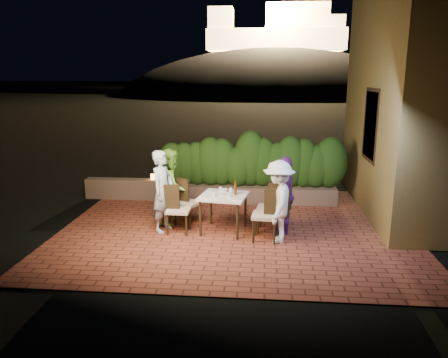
# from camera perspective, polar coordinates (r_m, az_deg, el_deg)

# --- Properties ---
(ground) EXTENTS (400.00, 400.00, 0.00)m
(ground) POSITION_cam_1_polar(r_m,az_deg,el_deg) (8.62, 1.40, -7.34)
(ground) COLOR black
(ground) RESTS_ON ground
(terrace_floor) EXTENTS (7.00, 6.00, 0.15)m
(terrace_floor) POSITION_cam_1_polar(r_m,az_deg,el_deg) (9.11, 1.61, -6.55)
(terrace_floor) COLOR brown
(terrace_floor) RESTS_ON ground
(building_wall) EXTENTS (1.60, 5.00, 5.00)m
(building_wall) POSITION_cam_1_polar(r_m,az_deg,el_deg) (10.52, 22.52, 9.50)
(building_wall) COLOR olive
(building_wall) RESTS_ON ground
(window_pane) EXTENTS (0.08, 1.00, 1.40)m
(window_pane) POSITION_cam_1_polar(r_m,az_deg,el_deg) (9.87, 18.76, 6.69)
(window_pane) COLOR black
(window_pane) RESTS_ON building_wall
(window_frame) EXTENTS (0.06, 1.15, 1.55)m
(window_frame) POSITION_cam_1_polar(r_m,az_deg,el_deg) (9.87, 18.70, 6.70)
(window_frame) COLOR black
(window_frame) RESTS_ON building_wall
(planter) EXTENTS (4.20, 0.55, 0.40)m
(planter) POSITION_cam_1_polar(r_m,az_deg,el_deg) (10.73, 3.29, -1.92)
(planter) COLOR brown
(planter) RESTS_ON ground
(hedge) EXTENTS (4.00, 0.70, 1.10)m
(hedge) POSITION_cam_1_polar(r_m,az_deg,el_deg) (10.56, 3.35, 2.01)
(hedge) COLOR #1E4011
(hedge) RESTS_ON planter
(parapet) EXTENTS (2.20, 0.30, 0.50)m
(parapet) POSITION_cam_1_polar(r_m,az_deg,el_deg) (11.22, -12.21, -1.26)
(parapet) COLOR brown
(parapet) RESTS_ON ground
(hill) EXTENTS (52.00, 40.00, 22.00)m
(hill) POSITION_cam_1_polar(r_m,az_deg,el_deg) (68.42, 6.45, 7.47)
(hill) COLOR black
(hill) RESTS_ON ground
(fortress) EXTENTS (26.00, 8.00, 8.00)m
(fortress) POSITION_cam_1_polar(r_m,az_deg,el_deg) (68.47, 6.79, 19.63)
(fortress) COLOR #FFCC7A
(fortress) RESTS_ON hill
(dining_table) EXTENTS (1.02, 1.02, 0.75)m
(dining_table) POSITION_cam_1_polar(r_m,az_deg,el_deg) (8.65, -0.06, -4.51)
(dining_table) COLOR white
(dining_table) RESTS_ON ground
(plate_nw) EXTENTS (0.21, 0.21, 0.01)m
(plate_nw) POSITION_cam_1_polar(r_m,az_deg,el_deg) (8.39, -2.44, -2.36)
(plate_nw) COLOR white
(plate_nw) RESTS_ON dining_table
(plate_sw) EXTENTS (0.21, 0.21, 0.01)m
(plate_sw) POSITION_cam_1_polar(r_m,az_deg,el_deg) (8.82, -1.47, -1.56)
(plate_sw) COLOR white
(plate_sw) RESTS_ON dining_table
(plate_ne) EXTENTS (0.21, 0.21, 0.01)m
(plate_ne) POSITION_cam_1_polar(r_m,az_deg,el_deg) (8.24, 1.59, -2.65)
(plate_ne) COLOR white
(plate_ne) RESTS_ON dining_table
(plate_se) EXTENTS (0.21, 0.21, 0.01)m
(plate_se) POSITION_cam_1_polar(r_m,az_deg,el_deg) (8.69, 1.96, -1.81)
(plate_se) COLOR white
(plate_se) RESTS_ON dining_table
(plate_centre) EXTENTS (0.21, 0.21, 0.01)m
(plate_centre) POSITION_cam_1_polar(r_m,az_deg,el_deg) (8.54, -0.06, -2.07)
(plate_centre) COLOR white
(plate_centre) RESTS_ON dining_table
(plate_front) EXTENTS (0.23, 0.23, 0.01)m
(plate_front) POSITION_cam_1_polar(r_m,az_deg,el_deg) (8.21, -0.05, -2.70)
(plate_front) COLOR white
(plate_front) RESTS_ON dining_table
(glass_nw) EXTENTS (0.06, 0.06, 0.11)m
(glass_nw) POSITION_cam_1_polar(r_m,az_deg,el_deg) (8.41, -1.35, -1.99)
(glass_nw) COLOR silver
(glass_nw) RESTS_ON dining_table
(glass_sw) EXTENTS (0.06, 0.06, 0.10)m
(glass_sw) POSITION_cam_1_polar(r_m,az_deg,el_deg) (8.74, -0.46, -1.38)
(glass_sw) COLOR silver
(glass_sw) RESTS_ON dining_table
(glass_ne) EXTENTS (0.06, 0.06, 0.10)m
(glass_ne) POSITION_cam_1_polar(r_m,az_deg,el_deg) (8.37, 0.69, -2.08)
(glass_ne) COLOR silver
(glass_ne) RESTS_ON dining_table
(glass_se) EXTENTS (0.06, 0.06, 0.11)m
(glass_se) POSITION_cam_1_polar(r_m,az_deg,el_deg) (8.66, 0.91, -1.51)
(glass_se) COLOR silver
(glass_se) RESTS_ON dining_table
(beer_bottle) EXTENTS (0.06, 0.06, 0.30)m
(beer_bottle) POSITION_cam_1_polar(r_m,az_deg,el_deg) (8.52, 1.49, -1.11)
(beer_bottle) COLOR #4B2D0C
(beer_bottle) RESTS_ON dining_table
(bowl) EXTENTS (0.21, 0.21, 0.04)m
(bowl) POSITION_cam_1_polar(r_m,az_deg,el_deg) (8.80, -0.08, -1.49)
(bowl) COLOR white
(bowl) RESTS_ON dining_table
(chair_left_front) EXTENTS (0.46, 0.46, 0.97)m
(chair_left_front) POSITION_cam_1_polar(r_m,az_deg,el_deg) (8.60, -5.96, -3.91)
(chair_left_front) COLOR black
(chair_left_front) RESTS_ON ground
(chair_left_back) EXTENTS (0.60, 0.60, 0.96)m
(chair_left_back) POSITION_cam_1_polar(r_m,az_deg,el_deg) (9.06, -4.74, -3.01)
(chair_left_back) COLOR black
(chair_left_back) RESTS_ON ground
(chair_right_front) EXTENTS (0.51, 0.51, 1.02)m
(chair_right_front) POSITION_cam_1_polar(r_m,az_deg,el_deg) (8.19, 5.38, -4.61)
(chair_right_front) COLOR black
(chair_right_front) RESTS_ON ground
(chair_right_back) EXTENTS (0.51, 0.51, 0.99)m
(chair_right_back) POSITION_cam_1_polar(r_m,az_deg,el_deg) (8.69, 5.87, -3.68)
(chair_right_back) COLOR black
(chair_right_back) RESTS_ON ground
(diner_blue) EXTENTS (0.55, 0.68, 1.63)m
(diner_blue) POSITION_cam_1_polar(r_m,az_deg,el_deg) (8.66, -8.02, -1.59)
(diner_blue) COLOR #A0B7CE
(diner_blue) RESTS_ON ground
(diner_green) EXTENTS (0.64, 0.80, 1.58)m
(diner_green) POSITION_cam_1_polar(r_m,az_deg,el_deg) (9.13, -6.80, -0.91)
(diner_green) COLOR #6FB338
(diner_green) RESTS_ON ground
(diner_white) EXTENTS (0.67, 1.05, 1.54)m
(diner_white) POSITION_cam_1_polar(r_m,az_deg,el_deg) (8.08, 7.12, -2.98)
(diner_white) COLOR white
(diner_white) RESTS_ON ground
(diner_purple) EXTENTS (0.39, 0.90, 1.53)m
(diner_purple) POSITION_cam_1_polar(r_m,az_deg,el_deg) (8.58, 7.95, -2.06)
(diner_purple) COLOR #5E2267
(diner_purple) RESTS_ON ground
(parapet_lamp) EXTENTS (0.10, 0.10, 0.14)m
(parapet_lamp) POSITION_cam_1_polar(r_m,az_deg,el_deg) (10.98, -9.29, 0.27)
(parapet_lamp) COLOR orange
(parapet_lamp) RESTS_ON parapet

